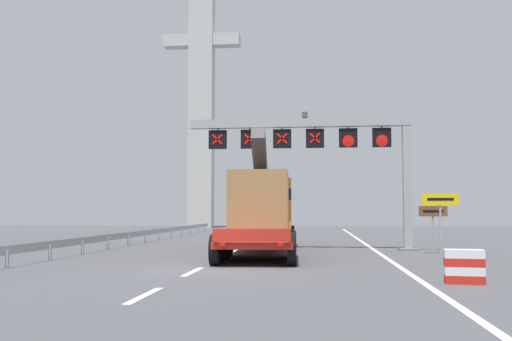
# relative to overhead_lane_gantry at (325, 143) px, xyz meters

# --- Properties ---
(ground) EXTENTS (112.00, 112.00, 0.00)m
(ground) POSITION_rel_overhead_lane_gantry_xyz_m (-3.82, -10.19, -5.36)
(ground) COLOR #4C4C51
(lane_markings) EXTENTS (0.20, 38.41, 0.01)m
(lane_markings) POSITION_rel_overhead_lane_gantry_xyz_m (-4.33, 1.71, -5.36)
(lane_markings) COLOR silver
(lane_markings) RESTS_ON ground
(edge_line_right) EXTENTS (0.20, 63.00, 0.01)m
(edge_line_right) POSITION_rel_overhead_lane_gantry_xyz_m (2.38, 1.81, -5.36)
(edge_line_right) COLOR silver
(edge_line_right) RESTS_ON ground
(overhead_lane_gantry) EXTENTS (11.34, 0.90, 6.92)m
(overhead_lane_gantry) POSITION_rel_overhead_lane_gantry_xyz_m (0.00, 0.00, 0.00)
(overhead_lane_gantry) COLOR #9EA0A5
(overhead_lane_gantry) RESTS_ON ground
(heavy_haul_truck_red) EXTENTS (3.50, 14.14, 5.30)m
(heavy_haul_truck_red) POSITION_rel_overhead_lane_gantry_xyz_m (-2.95, -1.47, -3.37)
(heavy_haul_truck_red) COLOR red
(heavy_haul_truck_red) RESTS_ON ground
(exit_sign_yellow) EXTENTS (1.61, 0.15, 2.71)m
(exit_sign_yellow) POSITION_rel_overhead_lane_gantry_xyz_m (5.08, -2.52, -3.28)
(exit_sign_yellow) COLOR #9EA0A5
(exit_sign_yellow) RESTS_ON ground
(tourist_info_sign_brown) EXTENTS (1.37, 0.15, 2.16)m
(tourist_info_sign_brown) POSITION_rel_overhead_lane_gantry_xyz_m (5.25, 0.02, -3.73)
(tourist_info_sign_brown) COLOR #9EA0A5
(tourist_info_sign_brown) RESTS_ON ground
(crash_barrier_striped) EXTENTS (1.05, 0.62, 0.90)m
(crash_barrier_striped) POSITION_rel_overhead_lane_gantry_xyz_m (3.43, -13.21, -4.91)
(crash_barrier_striped) COLOR red
(crash_barrier_striped) RESTS_ON ground
(guardrail_left) EXTENTS (0.13, 37.68, 0.76)m
(guardrail_left) POSITION_rel_overhead_lane_gantry_xyz_m (-10.80, 6.64, -4.80)
(guardrail_left) COLOR #999EA3
(guardrail_left) RESTS_ON ground
(bridge_pylon_distant) EXTENTS (9.00, 2.00, 35.34)m
(bridge_pylon_distant) POSITION_rel_overhead_lane_gantry_xyz_m (-13.73, 36.55, 12.70)
(bridge_pylon_distant) COLOR #B7B7B2
(bridge_pylon_distant) RESTS_ON ground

